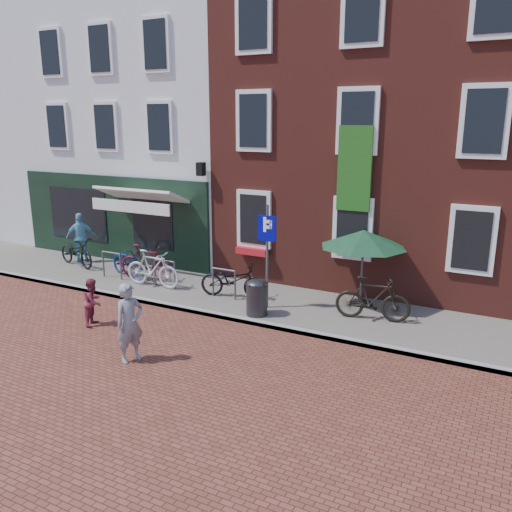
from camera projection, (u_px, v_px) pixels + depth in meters
The scene contains 17 objects.
ground at pixel (184, 312), 13.73m from camera, with size 80.00×80.00×0.00m, color brown.
sidewalk at pixel (245, 299), 14.55m from camera, with size 24.00×3.00×0.10m, color slate.
building_stucco at pixel (178, 128), 20.84m from camera, with size 8.00×8.00×9.00m, color silver.
building_brick_mid at pixel (350, 114), 17.57m from camera, with size 6.00×8.00×10.00m, color maroon.
filler_left at pixel (44, 127), 24.20m from camera, with size 7.00×8.00×9.00m, color silver.
litter_bin at pixel (257, 295), 13.14m from camera, with size 0.53×0.53×0.97m.
parking_sign at pixel (267, 243), 13.32m from camera, with size 0.50×0.07×2.69m.
parasol at pixel (364, 235), 13.51m from camera, with size 2.24×2.24×2.11m.
woman at pixel (130, 323), 10.77m from camera, with size 0.61×0.40×1.66m, color gray.
boy at pixel (93, 302), 12.74m from camera, with size 0.57×0.44×1.17m, color maroon.
cafe_person at pixel (81, 238), 17.93m from camera, with size 0.99×0.41×1.69m, color #66B1C3.
bicycle_0 at pixel (76, 252), 17.51m from camera, with size 0.65×1.86×0.98m, color black.
bicycle_1 at pixel (146, 262), 16.00m from camera, with size 0.51×1.80×1.08m, color #530C1F.
bicycle_2 at pixel (129, 262), 16.26m from camera, with size 0.65×1.86×0.98m, color navy.
bicycle_3 at pixel (152, 269), 15.33m from camera, with size 0.51×1.80×1.08m, color #BABABD.
bicycle_4 at pixel (233, 280), 14.44m from camera, with size 0.65×1.86×0.98m, color black.
bicycle_5 at pixel (373, 299), 12.77m from camera, with size 0.51×1.80×1.08m, color black.
Camera 1 is at (7.65, -10.58, 4.87)m, focal length 37.10 mm.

